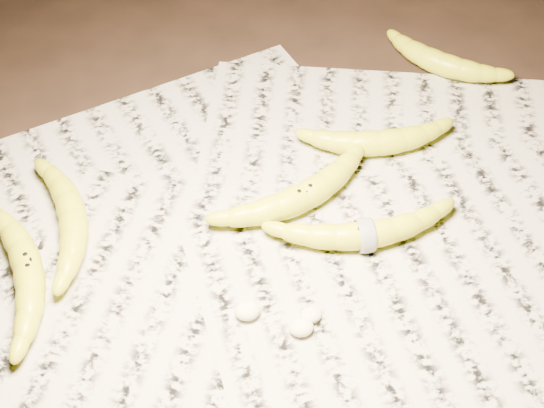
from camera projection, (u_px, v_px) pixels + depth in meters
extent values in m
plane|color=black|center=(302.00, 251.00, 0.96)|extent=(3.00, 3.00, 0.00)
cube|color=#ABA993|center=(280.00, 234.00, 0.98)|extent=(0.90, 0.70, 0.01)
torus|color=white|center=(365.00, 233.00, 0.95)|extent=(0.01, 0.05, 0.05)
ellipsoid|color=beige|center=(247.00, 309.00, 0.89)|extent=(0.03, 0.03, 0.02)
ellipsoid|color=beige|center=(301.00, 326.00, 0.87)|extent=(0.03, 0.02, 0.02)
ellipsoid|color=beige|center=(311.00, 313.00, 0.88)|extent=(0.03, 0.02, 0.02)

